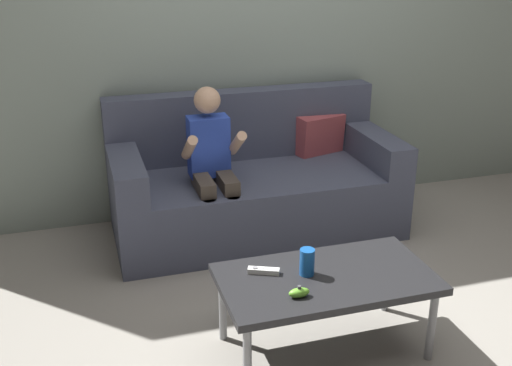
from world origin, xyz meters
name	(u,v)px	position (x,y,z in m)	size (l,w,h in m)	color
ground_plane	(349,319)	(0.00, 0.00, 0.00)	(9.52, 9.52, 0.00)	#9E998E
wall_back	(259,24)	(0.00, 1.53, 1.25)	(4.76, 0.05, 2.50)	gray
couch	(255,185)	(-0.15, 1.14, 0.30)	(1.77, 0.80, 0.85)	#474C60
person_seated_on_couch	(212,162)	(-0.46, 0.96, 0.55)	(0.33, 0.41, 0.97)	#4C4238
coffee_table	(326,283)	(-0.21, -0.18, 0.35)	(0.95, 0.51, 0.38)	#232326
game_remote_white_near_edge	(263,271)	(-0.47, -0.08, 0.40)	(0.14, 0.09, 0.03)	white
nunchuk_lime	(299,292)	(-0.39, -0.30, 0.40)	(0.09, 0.04, 0.05)	#72C638
soda_can	(307,262)	(-0.29, -0.14, 0.44)	(0.07, 0.07, 0.12)	#1959B2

